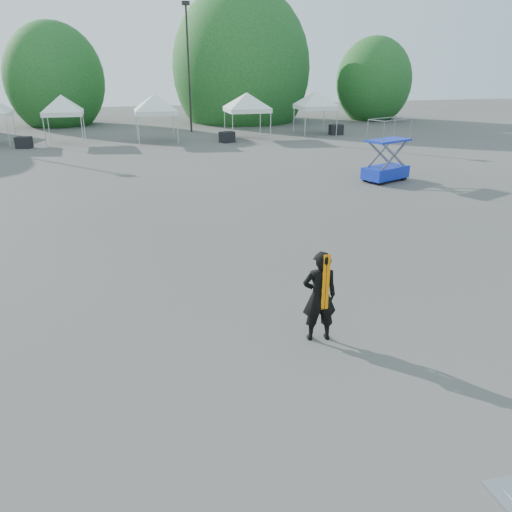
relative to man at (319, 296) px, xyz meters
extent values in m
plane|color=#474442|center=(-0.83, 2.09, -0.98)|extent=(120.00, 120.00, 0.00)
cylinder|color=black|center=(2.17, 34.09, 3.77)|extent=(0.16, 0.16, 9.50)
cube|color=black|center=(2.17, 34.09, 8.67)|extent=(0.60, 0.25, 0.30)
cylinder|color=#382314|center=(-8.83, 42.09, 0.16)|extent=(0.36, 0.36, 2.27)
ellipsoid|color=#194D1A|center=(-8.83, 42.09, 2.96)|extent=(4.16, 4.16, 4.78)
cylinder|color=#382314|center=(8.17, 41.09, 0.42)|extent=(0.36, 0.36, 2.80)
ellipsoid|color=#194D1A|center=(8.17, 41.09, 3.87)|extent=(5.12, 5.12, 5.89)
cylinder|color=#382314|center=(21.17, 39.09, 0.07)|extent=(0.36, 0.36, 2.10)
ellipsoid|color=#194D1A|center=(21.17, 39.09, 2.66)|extent=(3.84, 3.84, 4.42)
cylinder|color=silver|center=(-10.93, 29.11, 0.02)|extent=(0.06, 0.06, 2.00)
cylinder|color=silver|center=(-10.93, 31.70, 0.02)|extent=(0.06, 0.06, 2.00)
cylinder|color=silver|center=(-8.57, 28.75, 0.02)|extent=(0.06, 0.06, 2.00)
cylinder|color=silver|center=(-6.13, 28.75, 0.02)|extent=(0.06, 0.06, 2.00)
cylinder|color=silver|center=(-8.57, 31.20, 0.02)|extent=(0.06, 0.06, 2.00)
cylinder|color=silver|center=(-6.13, 31.20, 0.02)|extent=(0.06, 0.06, 2.00)
cube|color=white|center=(-7.35, 29.98, 1.10)|extent=(2.65, 2.65, 0.30)
pyramid|color=white|center=(-7.35, 29.98, 2.35)|extent=(3.74, 3.74, 1.10)
cylinder|color=silver|center=(-2.37, 27.79, 0.02)|extent=(0.06, 0.06, 2.00)
cylinder|color=silver|center=(0.35, 27.79, 0.02)|extent=(0.06, 0.06, 2.00)
cylinder|color=silver|center=(-2.37, 30.50, 0.02)|extent=(0.06, 0.06, 2.00)
cylinder|color=silver|center=(0.35, 30.50, 0.02)|extent=(0.06, 0.06, 2.00)
cube|color=white|center=(-1.01, 29.14, 1.10)|extent=(2.92, 2.92, 0.30)
pyramid|color=white|center=(-1.01, 29.14, 2.35)|extent=(4.12, 4.12, 1.10)
cylinder|color=silver|center=(4.32, 27.79, 0.02)|extent=(0.06, 0.06, 2.00)
cylinder|color=silver|center=(7.20, 27.79, 0.02)|extent=(0.06, 0.06, 2.00)
cylinder|color=silver|center=(4.32, 30.66, 0.02)|extent=(0.06, 0.06, 2.00)
cylinder|color=silver|center=(7.20, 30.66, 0.02)|extent=(0.06, 0.06, 2.00)
cube|color=white|center=(5.76, 29.22, 1.10)|extent=(3.08, 3.08, 0.30)
pyramid|color=white|center=(5.76, 29.22, 2.35)|extent=(4.35, 4.35, 1.10)
cylinder|color=silver|center=(10.30, 28.84, 0.02)|extent=(0.06, 0.06, 2.00)
cylinder|color=silver|center=(12.95, 28.84, 0.02)|extent=(0.06, 0.06, 2.00)
cylinder|color=silver|center=(10.30, 31.49, 0.02)|extent=(0.06, 0.06, 2.00)
cylinder|color=silver|center=(12.95, 31.49, 0.02)|extent=(0.06, 0.06, 2.00)
cube|color=white|center=(11.62, 30.16, 1.10)|extent=(2.85, 2.85, 0.30)
pyramid|color=white|center=(11.62, 30.16, 2.35)|extent=(4.03, 4.03, 1.10)
imported|color=black|center=(0.00, 0.00, 0.00)|extent=(0.76, 0.55, 1.95)
cube|color=orange|center=(0.00, -0.19, 0.39)|extent=(0.16, 0.03, 1.17)
cube|color=#0B1897|center=(8.67, 13.11, -0.55)|extent=(2.55, 1.94, 0.57)
cube|color=#0B1897|center=(8.67, 13.11, 0.98)|extent=(2.44, 1.86, 0.10)
cylinder|color=black|center=(8.06, 12.33, -0.81)|extent=(0.37, 0.26, 0.34)
cylinder|color=black|center=(9.64, 13.00, -0.81)|extent=(0.37, 0.26, 0.34)
cylinder|color=black|center=(7.69, 13.21, -0.81)|extent=(0.37, 0.26, 0.34)
cylinder|color=black|center=(9.27, 13.88, -0.81)|extent=(0.37, 0.26, 0.34)
cube|color=black|center=(-9.93, 28.44, -0.60)|extent=(1.09, 0.92, 0.75)
cube|color=black|center=(3.83, 27.46, -0.60)|extent=(1.18, 1.06, 0.75)
cube|color=black|center=(13.10, 29.26, -0.58)|extent=(1.05, 0.84, 0.78)
camera|label=1|loc=(-3.59, -8.47, 4.42)|focal=35.00mm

